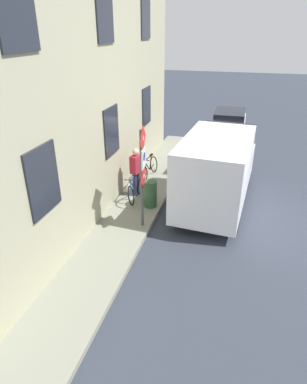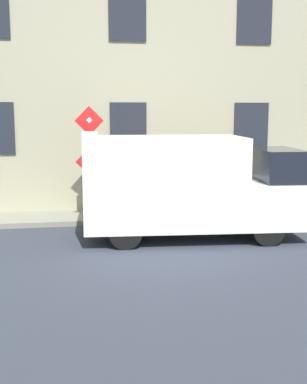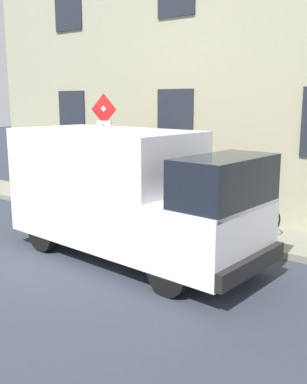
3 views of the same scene
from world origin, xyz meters
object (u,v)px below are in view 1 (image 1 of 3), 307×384
at_px(delivery_van, 218,167).
at_px(parked_hatchback, 229,123).
at_px(sign_post_stacked, 143,167).
at_px(bicycle_blue, 134,188).
at_px(pedestrian, 136,170).
at_px(litter_bin, 150,194).
at_px(bicycle_black, 149,168).
at_px(bicycle_purple, 142,177).

distance_m(delivery_van, parked_hatchback, 8.31).
distance_m(sign_post_stacked, bicycle_blue, 2.42).
xyz_separation_m(parked_hatchback, pedestrian, (2.60, 8.69, 0.34)).
bearing_deg(bicycle_blue, litter_bin, 50.38).
bearing_deg(delivery_van, litter_bin, 122.16).
height_order(delivery_van, bicycle_blue, delivery_van).
relative_size(parked_hatchback, bicycle_black, 2.34).
distance_m(parked_hatchback, bicycle_purple, 8.40).
bearing_deg(delivery_van, bicycle_purple, 87.81).
bearing_deg(litter_bin, bicycle_purple, -62.54).
bearing_deg(bicycle_blue, bicycle_black, 171.66).
bearing_deg(delivery_van, sign_post_stacked, 144.69).
relative_size(delivery_van, bicycle_blue, 3.18).
xyz_separation_m(parked_hatchback, bicycle_purple, (2.62, 7.98, -0.22)).
height_order(parked_hatchback, bicycle_purple, parked_hatchback).
height_order(bicycle_black, bicycle_purple, same).
bearing_deg(parked_hatchback, bicycle_purple, -18.72).
height_order(bicycle_black, bicycle_blue, same).
distance_m(pedestrian, litter_bin, 1.09).
height_order(parked_hatchback, litter_bin, parked_hatchback).
bearing_deg(bicycle_black, sign_post_stacked, 20.55).
height_order(bicycle_purple, pedestrian, pedestrian).
bearing_deg(pedestrian, bicycle_black, 109.82).
xyz_separation_m(parked_hatchback, litter_bin, (1.90, 9.37, -0.14)).
bearing_deg(pedestrian, bicycle_blue, -76.33).
distance_m(bicycle_purple, bicycle_blue, 0.95).
relative_size(bicycle_black, bicycle_blue, 1.00).
height_order(sign_post_stacked, delivery_van, sign_post_stacked).
height_order(parked_hatchback, pedestrian, pedestrian).
relative_size(delivery_van, pedestrian, 3.18).
distance_m(sign_post_stacked, pedestrian, 2.30).
distance_m(delivery_van, bicycle_blue, 2.96).
distance_m(sign_post_stacked, parked_hatchback, 10.81).
bearing_deg(bicycle_black, parked_hatchback, 166.27).
height_order(bicycle_blue, litter_bin, litter_bin).
xyz_separation_m(delivery_van, parked_hatchback, (0.14, -8.29, -0.60)).
bearing_deg(bicycle_blue, delivery_van, 94.71).
height_order(sign_post_stacked, bicycle_purple, sign_post_stacked).
bearing_deg(bicycle_blue, pedestrian, 166.31).
height_order(sign_post_stacked, pedestrian, sign_post_stacked).
xyz_separation_m(bicycle_purple, pedestrian, (-0.02, 0.71, 0.56)).
bearing_deg(bicycle_purple, pedestrian, -6.39).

